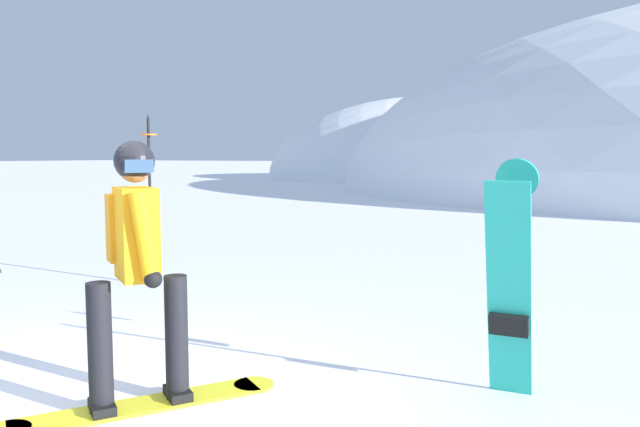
# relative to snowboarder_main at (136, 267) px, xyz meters

# --- Properties ---
(ridge_peak_far) EXTENTS (22.99, 20.69, 11.40)m
(ridge_peak_far) POSITION_rel_snowboarder_main_xyz_m (-9.58, 39.75, -0.92)
(ridge_peak_far) COLOR white
(ridge_peak_far) RESTS_ON ground
(snowboarder_main) EXTENTS (1.20, 1.54, 1.71)m
(snowboarder_main) POSITION_rel_snowboarder_main_xyz_m (0.00, 0.00, 0.00)
(snowboarder_main) COLOR yellow
(snowboarder_main) RESTS_ON ground
(spare_snowboard) EXTENTS (0.28, 0.46, 1.61)m
(spare_snowboard) POSITION_rel_snowboarder_main_xyz_m (2.13, 1.15, -0.10)
(spare_snowboard) COLOR #23B7A3
(spare_snowboard) RESTS_ON ground
(piste_marker_near) EXTENTS (0.20, 0.20, 2.14)m
(piste_marker_near) POSITION_rel_snowboarder_main_xyz_m (-2.51, 3.00, 0.29)
(piste_marker_near) COLOR black
(piste_marker_near) RESTS_ON ground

